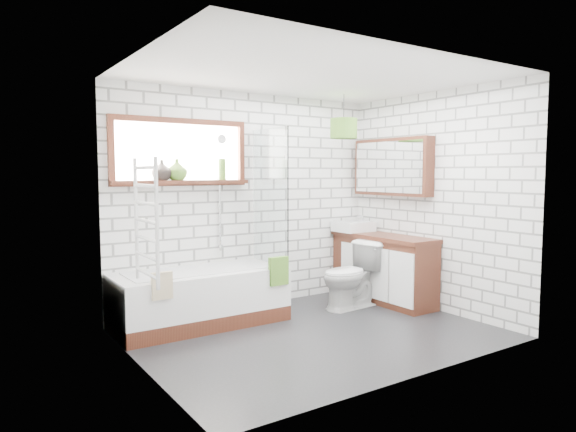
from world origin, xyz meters
TOP-DOWN VIEW (x-y plane):
  - floor at (0.00, 0.00)m, footprint 3.40×2.60m
  - ceiling at (0.00, 0.00)m, footprint 3.40×2.60m
  - wall_back at (0.00, 1.30)m, footprint 3.40×0.01m
  - wall_front at (0.00, -1.30)m, footprint 3.40×0.01m
  - wall_left at (-1.70, 0.00)m, footprint 0.01×2.60m
  - wall_right at (1.70, 0.00)m, footprint 0.01×2.60m
  - window at (-0.85, 1.26)m, footprint 1.52×0.16m
  - towel_radiator at (-1.66, 0.00)m, footprint 0.06×0.52m
  - mirror_cabinet at (1.62, 0.60)m, footprint 0.16×1.20m
  - shower_riser at (-0.40, 1.26)m, footprint 0.02×0.02m
  - bathtub at (-0.81, 0.91)m, footprint 1.76×0.78m
  - shower_screen at (0.05, 0.91)m, footprint 0.02×0.72m
  - towel_green at (-0.09, 0.52)m, footprint 0.22×0.06m
  - towel_beige at (-1.36, 0.52)m, footprint 0.19×0.05m
  - vanity at (1.47, 0.57)m, footprint 0.46×1.44m
  - basin at (1.41, 1.06)m, footprint 0.44×0.39m
  - tap at (1.57, 1.06)m, footprint 0.04×0.04m
  - toilet at (0.94, 0.54)m, footprint 0.49×0.79m
  - vase_olive at (-0.91, 1.23)m, footprint 0.27×0.27m
  - vase_dark at (-1.08, 1.23)m, footprint 0.23×0.23m
  - bottle at (-0.38, 1.23)m, footprint 0.08×0.08m
  - pendant at (0.97, 0.75)m, footprint 0.32×0.32m

SIDE VIEW (x-z plane):
  - floor at x=0.00m, z-range -0.01..0.00m
  - bathtub at x=-0.81m, z-range 0.00..0.57m
  - toilet at x=0.94m, z-range 0.00..0.77m
  - vanity at x=1.47m, z-range 0.00..0.82m
  - towel_green at x=-0.09m, z-range 0.40..0.70m
  - towel_beige at x=-1.36m, z-range 0.42..0.68m
  - basin at x=1.41m, z-range 0.82..0.95m
  - tap at x=1.57m, z-range 0.87..1.02m
  - towel_radiator at x=-1.66m, z-range 0.70..1.70m
  - wall_back at x=0.00m, z-range 0.00..2.50m
  - wall_front at x=0.00m, z-range 0.00..2.50m
  - wall_left at x=-1.70m, z-range 0.00..2.50m
  - wall_right at x=1.70m, z-range 0.00..2.50m
  - shower_screen at x=0.05m, z-range 0.57..2.07m
  - shower_riser at x=-0.40m, z-range 0.70..2.00m
  - vase_dark at x=-1.08m, z-range 1.48..1.69m
  - vase_olive at x=-0.91m, z-range 1.48..1.71m
  - bottle at x=-0.38m, z-range 1.48..1.72m
  - mirror_cabinet at x=1.62m, z-range 1.30..2.00m
  - window at x=-0.85m, z-range 1.46..2.14m
  - pendant at x=0.97m, z-range 1.98..2.22m
  - ceiling at x=0.00m, z-range 2.50..2.51m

